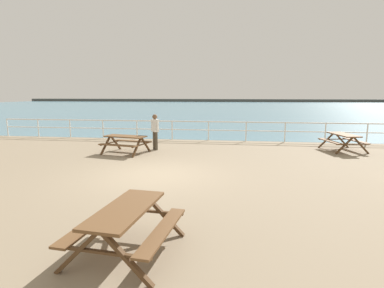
% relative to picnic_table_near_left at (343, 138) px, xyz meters
% --- Properties ---
extents(ground_plane, '(30.00, 24.00, 0.20)m').
position_rel_picnic_table_near_left_xyz_m(ground_plane, '(-7.46, -5.42, -0.68)').
color(ground_plane, gray).
extents(sea_band, '(142.00, 90.00, 0.01)m').
position_rel_picnic_table_near_left_xyz_m(sea_band, '(-7.46, 47.33, -0.58)').
color(sea_band, teal).
rests_on(sea_band, ground).
extents(distant_shoreline, '(142.00, 6.00, 1.80)m').
position_rel_picnic_table_near_left_xyz_m(distant_shoreline, '(-7.46, 90.33, -0.58)').
color(distant_shoreline, '#4C4C47').
rests_on(distant_shoreline, ground).
extents(seaward_railing, '(23.07, 0.07, 1.08)m').
position_rel_picnic_table_near_left_xyz_m(seaward_railing, '(-7.46, 2.33, 0.17)').
color(seaward_railing, white).
rests_on(seaward_railing, ground).
extents(picnic_table_near_left, '(1.85, 2.07, 0.80)m').
position_rel_picnic_table_near_left_xyz_m(picnic_table_near_left, '(0.00, 0.00, 0.00)').
color(picnic_table_near_left, brown).
rests_on(picnic_table_near_left, ground).
extents(picnic_table_near_right, '(1.69, 1.93, 0.80)m').
position_rel_picnic_table_near_left_xyz_m(picnic_table_near_right, '(-6.63, -10.18, 0.00)').
color(picnic_table_near_right, brown).
rests_on(picnic_table_near_right, ground).
extents(picnic_table_mid_centre, '(2.08, 1.85, 0.80)m').
position_rel_picnic_table_near_left_xyz_m(picnic_table_mid_centre, '(-9.68, -2.00, 0.00)').
color(picnic_table_mid_centre, brown).
rests_on(picnic_table_mid_centre, ground).
extents(visitor, '(0.40, 0.41, 1.66)m').
position_rel_picnic_table_near_left_xyz_m(visitor, '(-8.61, -1.00, 0.36)').
color(visitor, '#4C4233').
rests_on(visitor, ground).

